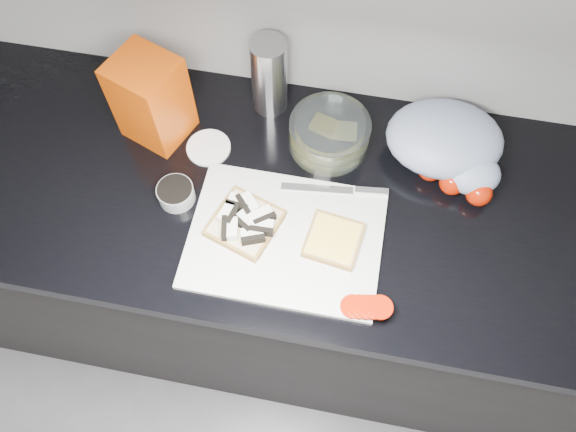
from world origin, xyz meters
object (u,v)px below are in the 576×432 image
object	(u,v)px
glass_bowl	(329,134)
bread_bag	(151,99)
steel_canister	(269,76)
cutting_board	(285,238)

from	to	relation	value
glass_bowl	bread_bag	size ratio (longest dim) A/B	0.87
glass_bowl	steel_canister	size ratio (longest dim) A/B	0.93
bread_bag	glass_bowl	bearing A→B (deg)	25.66
cutting_board	bread_bag	distance (m)	0.42
cutting_board	glass_bowl	size ratio (longest dim) A/B	2.21
glass_bowl	steel_canister	distance (m)	0.19
glass_bowl	bread_bag	bearing A→B (deg)	-175.63
bread_bag	steel_canister	distance (m)	0.27
cutting_board	glass_bowl	world-z (taller)	glass_bowl
steel_canister	bread_bag	bearing A→B (deg)	-153.54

